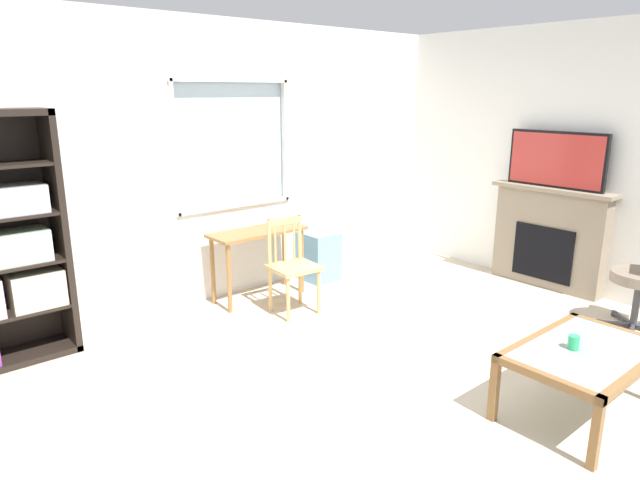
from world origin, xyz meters
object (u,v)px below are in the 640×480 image
object	(u,v)px
plastic_drawer_unit	(318,256)
fireplace	(549,237)
tv	(556,160)
sippy_cup	(574,342)
desk_under_window	(258,242)
wooden_chair	(292,265)
coffee_table	(585,358)

from	to	relation	value
plastic_drawer_unit	fireplace	distance (m)	2.47
tv	sippy_cup	xyz separation A→B (m)	(-2.20, -1.36, -0.87)
fireplace	tv	world-z (taller)	tv
desk_under_window	wooden_chair	xyz separation A→B (m)	(0.03, -0.51, -0.12)
sippy_cup	wooden_chair	bearing A→B (deg)	96.91
fireplace	tv	distance (m)	0.83
plastic_drawer_unit	sippy_cup	world-z (taller)	sippy_cup
plastic_drawer_unit	coffee_table	size ratio (longest dim) A/B	0.51
wooden_chair	sippy_cup	xyz separation A→B (m)	(0.31, -2.55, 0.04)
desk_under_window	fireplace	bearing A→B (deg)	-33.64
plastic_drawer_unit	tv	xyz separation A→B (m)	(1.71, -1.75, 1.10)
plastic_drawer_unit	tv	distance (m)	2.68
wooden_chair	plastic_drawer_unit	bearing A→B (deg)	35.14
desk_under_window	wooden_chair	bearing A→B (deg)	-86.17
plastic_drawer_unit	sippy_cup	distance (m)	3.16
fireplace	sippy_cup	xyz separation A→B (m)	(-2.22, -1.36, -0.04)
fireplace	tv	bearing A→B (deg)	180.00
plastic_drawer_unit	coffee_table	bearing A→B (deg)	-97.79
coffee_table	wooden_chair	bearing A→B (deg)	98.07
wooden_chair	coffee_table	distance (m)	2.63
wooden_chair	plastic_drawer_unit	xyz separation A→B (m)	(0.80, 0.56, -0.19)
wooden_chair	coffee_table	bearing A→B (deg)	-81.93
fireplace	sippy_cup	size ratio (longest dim) A/B	14.27
desk_under_window	tv	world-z (taller)	tv
desk_under_window	plastic_drawer_unit	xyz separation A→B (m)	(0.84, 0.05, -0.31)
fireplace	coffee_table	xyz separation A→B (m)	(-2.16, -1.41, -0.15)
wooden_chair	tv	world-z (taller)	tv
fireplace	sippy_cup	bearing A→B (deg)	-148.57
coffee_table	sippy_cup	bearing A→B (deg)	137.08
coffee_table	sippy_cup	size ratio (longest dim) A/B	11.79
wooden_chair	tv	bearing A→B (deg)	-25.38
desk_under_window	tv	distance (m)	3.16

